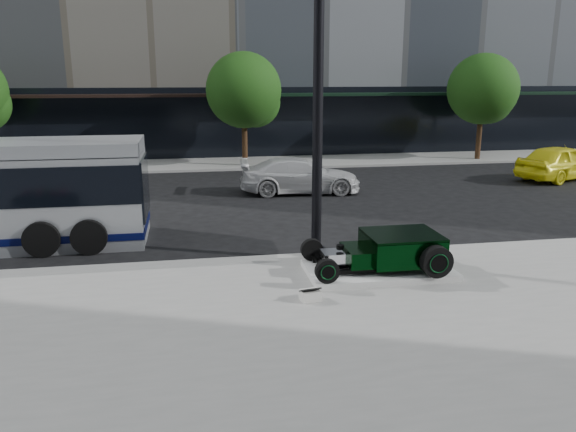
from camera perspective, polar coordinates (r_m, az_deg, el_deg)
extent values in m
plane|color=black|center=(16.61, -3.23, -2.25)|extent=(120.00, 120.00, 0.00)
cube|color=gray|center=(30.24, -6.46, 5.30)|extent=(70.00, 4.00, 0.12)
cube|color=black|center=(33.15, -24.53, 8.28)|extent=(22.00, 0.50, 4.00)
cube|color=black|center=(35.40, 14.98, 9.37)|extent=(24.00, 0.50, 4.00)
cube|color=black|center=(32.47, -25.08, 10.97)|extent=(22.00, 1.60, 0.15)
cube|color=black|center=(34.78, 15.57, 11.90)|extent=(24.00, 1.60, 0.15)
cylinder|color=black|center=(29.15, -4.42, 7.71)|extent=(0.28, 0.28, 2.60)
sphere|color=#103A0F|center=(28.97, -4.52, 12.63)|extent=(3.80, 3.80, 3.80)
sphere|color=#103A0F|center=(29.36, -3.36, 11.50)|extent=(2.60, 2.60, 2.60)
cylinder|color=black|center=(33.06, 18.83, 7.77)|extent=(0.28, 0.28, 2.60)
sphere|color=#103A0F|center=(32.91, 19.18, 12.09)|extent=(3.80, 3.80, 3.80)
sphere|color=#103A0F|center=(33.48, 19.76, 11.04)|extent=(2.60, 2.60, 2.60)
cube|color=silver|center=(13.51, 9.17, -5.45)|extent=(3.40, 1.80, 0.15)
cube|color=black|center=(13.06, 9.84, -5.38)|extent=(3.00, 0.08, 0.10)
cube|color=black|center=(13.86, 8.59, -4.16)|extent=(3.00, 0.08, 0.10)
cube|color=black|center=(13.54, 11.46, -3.18)|extent=(1.70, 1.45, 0.62)
cube|color=black|center=(13.44, 11.53, -1.84)|extent=(1.70, 1.45, 0.06)
cube|color=black|center=(13.22, 6.98, -3.97)|extent=(0.55, 1.05, 0.38)
cube|color=silver|center=(13.09, 4.66, -4.33)|extent=(0.55, 0.55, 0.34)
cylinder|color=black|center=(13.04, 5.32, -3.16)|extent=(0.18, 0.18, 0.10)
cylinder|color=black|center=(13.04, 3.16, -4.92)|extent=(0.06, 1.55, 0.06)
cylinder|color=black|center=(13.01, 14.86, -4.51)|extent=(0.72, 0.24, 0.72)
cylinder|color=black|center=(12.91, 15.09, -4.68)|extent=(0.37, 0.02, 0.37)
torus|color=#0B3E1B|center=(12.90, 15.11, -4.70)|extent=(0.44, 0.02, 0.44)
cylinder|color=black|center=(14.50, 12.07, -2.42)|extent=(0.72, 0.24, 0.72)
cylinder|color=black|center=(14.61, 11.89, -2.28)|extent=(0.37, 0.02, 0.37)
torus|color=#0B3E1B|center=(14.62, 11.87, -2.27)|extent=(0.44, 0.02, 0.44)
cylinder|color=black|center=(12.29, 4.00, -5.60)|extent=(0.54, 0.16, 0.54)
cylinder|color=black|center=(12.22, 4.09, -5.74)|extent=(0.28, 0.02, 0.28)
torus|color=#0B3E1B|center=(12.20, 4.11, -5.76)|extent=(0.34, 0.02, 0.34)
cylinder|color=black|center=(13.73, 2.42, -3.44)|extent=(0.54, 0.16, 0.54)
cylinder|color=black|center=(13.81, 2.35, -3.33)|extent=(0.28, 0.02, 0.28)
torus|color=#0B3E1B|center=(13.82, 2.34, -3.32)|extent=(0.34, 0.02, 0.34)
cube|color=silver|center=(11.81, 2.27, -8.05)|extent=(0.44, 0.36, 0.22)
cube|color=black|center=(11.76, 2.27, -7.48)|extent=(0.44, 0.34, 0.15)
cylinder|color=black|center=(13.96, 3.08, 12.59)|extent=(0.25, 0.25, 8.38)
cylinder|color=black|center=(14.65, 2.86, -3.59)|extent=(0.46, 0.46, 0.21)
cube|color=black|center=(16.74, -14.32, 2.92)|extent=(0.06, 2.30, 1.70)
cylinder|color=black|center=(16.15, -23.74, -2.17)|extent=(0.96, 0.28, 0.96)
cylinder|color=black|center=(18.60, -21.94, 0.05)|extent=(0.96, 0.28, 0.96)
cylinder|color=black|center=(15.90, -19.54, -2.02)|extent=(0.96, 0.28, 0.96)
cylinder|color=black|center=(18.39, -18.29, 0.21)|extent=(0.96, 0.28, 0.96)
imported|color=silver|center=(22.81, 1.23, 4.12)|extent=(4.98, 2.33, 1.41)
imported|color=#FFF723|center=(28.57, 26.01, 4.93)|extent=(5.06, 3.43, 1.60)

